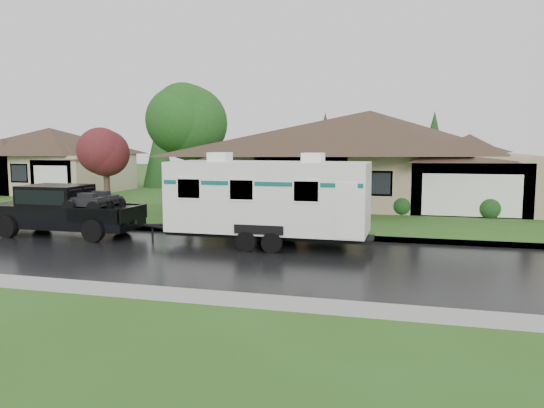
# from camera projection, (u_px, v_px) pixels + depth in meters

# --- Properties ---
(ground) EXTENTS (140.00, 140.00, 0.00)m
(ground) POSITION_uv_depth(u_px,v_px,m) (282.00, 247.00, 19.45)
(ground) COLOR #2E5219
(ground) RESTS_ON ground
(road) EXTENTS (140.00, 8.00, 0.01)m
(road) POSITION_uv_depth(u_px,v_px,m) (267.00, 259.00, 17.53)
(road) COLOR black
(road) RESTS_ON ground
(curb) EXTENTS (140.00, 0.50, 0.15)m
(curb) POSITION_uv_depth(u_px,v_px,m) (295.00, 235.00, 21.60)
(curb) COLOR gray
(curb) RESTS_ON ground
(lawn) EXTENTS (140.00, 26.00, 0.15)m
(lawn) POSITION_uv_depth(u_px,v_px,m) (338.00, 202.00, 33.84)
(lawn) COLOR #2E5219
(lawn) RESTS_ON ground
(house_main) EXTENTS (19.44, 10.80, 6.90)m
(house_main) POSITION_uv_depth(u_px,v_px,m) (374.00, 147.00, 31.74)
(house_main) COLOR gray
(house_main) RESTS_ON lawn
(house_far) EXTENTS (10.80, 8.64, 5.80)m
(house_far) POSITION_uv_depth(u_px,v_px,m) (52.00, 154.00, 39.89)
(house_far) COLOR tan
(house_far) RESTS_ON lawn
(tree_left_green) EXTENTS (4.30, 4.30, 7.12)m
(tree_left_green) POSITION_uv_depth(u_px,v_px,m) (187.00, 120.00, 29.45)
(tree_left_green) COLOR #382B1E
(tree_left_green) RESTS_ON lawn
(tree_red) EXTENTS (2.74, 2.74, 4.53)m
(tree_red) POSITION_uv_depth(u_px,v_px,m) (106.00, 152.00, 29.85)
(tree_red) COLOR #382B1E
(tree_red) RESTS_ON lawn
(shrub_row) EXTENTS (13.60, 1.00, 1.00)m
(shrub_row) POSITION_uv_depth(u_px,v_px,m) (361.00, 204.00, 27.79)
(shrub_row) COLOR #143814
(shrub_row) RESTS_ON lawn
(pickup_truck) EXTENTS (6.26, 2.38, 2.09)m
(pickup_truck) POSITION_uv_depth(u_px,v_px,m) (63.00, 209.00, 21.86)
(pickup_truck) COLOR black
(pickup_truck) RESTS_ON ground
(travel_trailer) EXTENTS (7.72, 2.71, 3.46)m
(travel_trailer) POSITION_uv_depth(u_px,v_px,m) (268.00, 197.00, 19.53)
(travel_trailer) COLOR white
(travel_trailer) RESTS_ON ground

